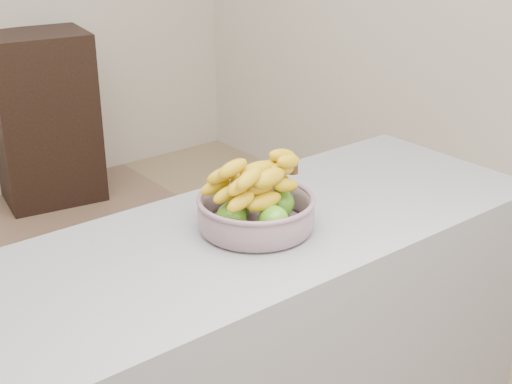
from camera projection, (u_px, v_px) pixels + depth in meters
cabinet at (45, 118)px, 4.03m from camera, size 0.60×0.51×0.96m
fruit_bowl at (256, 207)px, 1.77m from camera, size 0.30×0.30×0.18m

